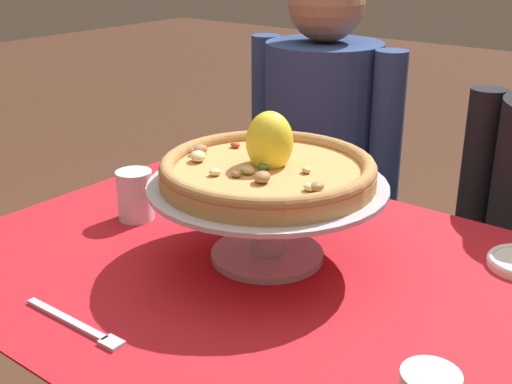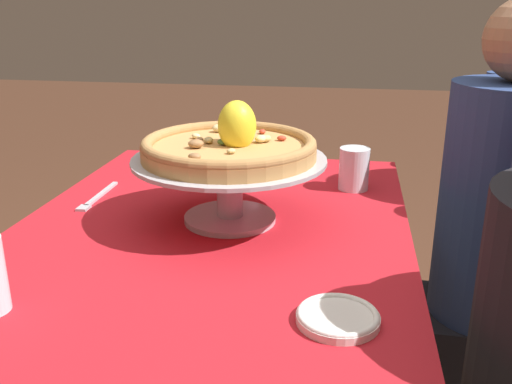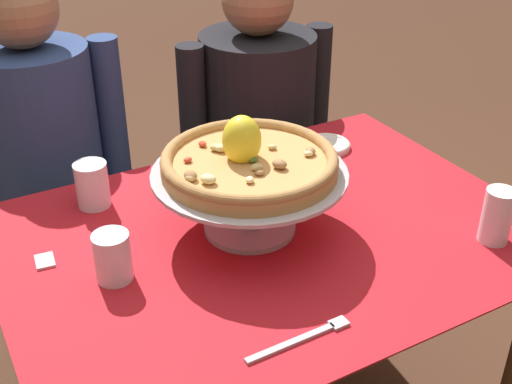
% 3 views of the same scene
% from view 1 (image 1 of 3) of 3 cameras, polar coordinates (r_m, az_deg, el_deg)
% --- Properties ---
extents(dining_table, '(1.11, 0.81, 0.75)m').
position_cam_1_polar(dining_table, '(1.17, 1.29, -12.28)').
color(dining_table, brown).
rests_on(dining_table, ground).
extents(pizza_stand, '(0.40, 0.40, 0.14)m').
position_cam_1_polar(pizza_stand, '(1.11, 0.99, -1.25)').
color(pizza_stand, '#B7B7C1').
rests_on(pizza_stand, dining_table).
extents(pizza, '(0.36, 0.36, 0.12)m').
position_cam_1_polar(pizza, '(1.09, 1.00, 2.08)').
color(pizza, tan).
rests_on(pizza, pizza_stand).
extents(water_glass_side_left, '(0.07, 0.07, 0.10)m').
position_cam_1_polar(water_glass_side_left, '(1.31, -10.34, -0.55)').
color(water_glass_side_left, white).
rests_on(water_glass_side_left, dining_table).
extents(water_glass_back_left, '(0.07, 0.07, 0.10)m').
position_cam_1_polar(water_glass_back_left, '(1.46, -1.01, 2.35)').
color(water_glass_back_left, white).
rests_on(water_glass_back_left, dining_table).
extents(dinner_fork, '(0.20, 0.02, 0.01)m').
position_cam_1_polar(dinner_fork, '(0.99, -15.07, -11.03)').
color(dinner_fork, '#B7B7C1').
rests_on(dinner_fork, dining_table).
extents(sugar_packet, '(0.04, 0.05, 0.00)m').
position_cam_1_polar(sugar_packet, '(1.47, -9.63, 0.32)').
color(sugar_packet, beige).
rests_on(sugar_packet, dining_table).
extents(diner_left, '(0.46, 0.33, 1.21)m').
position_cam_1_polar(diner_left, '(1.84, 5.43, -1.38)').
color(diner_left, black).
rests_on(diner_left, ground).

